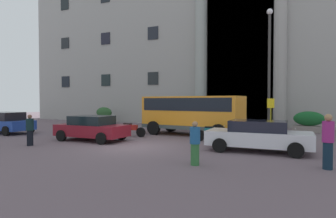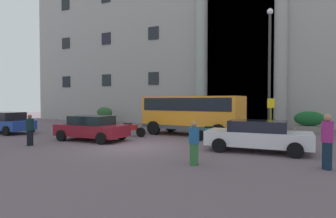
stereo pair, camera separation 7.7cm
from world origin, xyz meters
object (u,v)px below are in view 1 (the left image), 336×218
object	(u,v)px
hedge_planter_entrance_right	(104,116)
pedestrian_woman_with_bag	(30,130)
motorcycle_near_kerb	(212,133)
pedestrian_woman_dark_dress	(328,141)
motorcycle_far_end	(282,137)
parked_hatchback_near	(92,128)
bus_stop_sign	(271,113)
pedestrian_child_trailing	(195,143)
lamppost_plaza_centre	(269,62)
parked_sedan_second	(6,123)
hedge_planter_west	(309,122)
orange_minibus	(192,112)
hedge_planter_far_east	(189,119)
parked_sedan_far	(258,135)
scooter_by_planter	(130,129)

from	to	relation	value
hedge_planter_entrance_right	pedestrian_woman_with_bag	size ratio (longest dim) A/B	1.20
motorcycle_near_kerb	pedestrian_woman_dark_dress	distance (m)	6.84
motorcycle_far_end	motorcycle_near_kerb	distance (m)	3.56
parked_hatchback_near	bus_stop_sign	bearing A→B (deg)	36.10
pedestrian_child_trailing	lamppost_plaza_centre	world-z (taller)	lamppost_plaza_centre
parked_sedan_second	pedestrian_child_trailing	distance (m)	15.39
hedge_planter_entrance_right	parked_hatchback_near	xyz separation A→B (m)	(6.95, -10.06, -0.06)
hedge_planter_west	parked_sedan_second	distance (m)	21.14
orange_minibus	pedestrian_woman_with_bag	size ratio (longest dim) A/B	4.30
hedge_planter_far_east	parked_sedan_second	bearing A→B (deg)	-136.16
hedge_planter_entrance_right	hedge_planter_west	size ratio (longest dim) A/B	0.89
motorcycle_near_kerb	pedestrian_child_trailing	xyz separation A→B (m)	(1.02, -5.75, 0.30)
hedge_planter_west	pedestrian_woman_with_bag	world-z (taller)	pedestrian_woman_with_bag
bus_stop_sign	parked_hatchback_near	size ratio (longest dim) A/B	0.59
hedge_planter_far_east	pedestrian_child_trailing	bearing A→B (deg)	-68.63
bus_stop_sign	parked_hatchback_near	world-z (taller)	bus_stop_sign
parked_sedan_far	pedestrian_child_trailing	bearing A→B (deg)	-115.48
hedge_planter_far_east	parked_sedan_second	size ratio (longest dim) A/B	0.51
bus_stop_sign	parked_sedan_far	bearing A→B (deg)	-90.12
parked_sedan_second	motorcycle_far_end	size ratio (longest dim) A/B	2.13
parked_sedan_far	scooter_by_planter	xyz separation A→B (m)	(-7.94, 2.00, -0.25)
pedestrian_child_trailing	pedestrian_woman_with_bag	xyz separation A→B (m)	(-8.85, 0.55, 0.01)
motorcycle_far_end	pedestrian_child_trailing	size ratio (longest dim) A/B	1.25
pedestrian_child_trailing	hedge_planter_far_east	bearing A→B (deg)	20.35
lamppost_plaza_centre	hedge_planter_west	bearing A→B (deg)	38.21
bus_stop_sign	parked_sedan_far	world-z (taller)	bus_stop_sign
scooter_by_planter	motorcycle_near_kerb	xyz separation A→B (m)	(5.27, 0.10, -0.00)
hedge_planter_west	lamppost_plaza_centre	distance (m)	5.24
parked_hatchback_near	motorcycle_near_kerb	size ratio (longest dim) A/B	1.98
orange_minibus	lamppost_plaza_centre	world-z (taller)	lamppost_plaza_centre
orange_minibus	hedge_planter_west	bearing A→B (deg)	42.86
motorcycle_far_end	pedestrian_woman_dark_dress	size ratio (longest dim) A/B	1.06
pedestrian_woman_dark_dress	hedge_planter_west	bearing A→B (deg)	-134.53
parked_sedan_far	orange_minibus	bearing A→B (deg)	135.92
orange_minibus	lamppost_plaza_centre	xyz separation A→B (m)	(4.42, 3.09, 3.35)
bus_stop_sign	hedge_planter_west	xyz separation A→B (m)	(2.28, 3.29, -0.76)
scooter_by_planter	pedestrian_child_trailing	world-z (taller)	pedestrian_child_trailing
parked_sedan_second	lamppost_plaza_centre	world-z (taller)	lamppost_plaza_centre
hedge_planter_far_east	pedestrian_woman_with_bag	distance (m)	13.05
hedge_planter_west	pedestrian_child_trailing	world-z (taller)	pedestrian_child_trailing
orange_minibus	motorcycle_near_kerb	world-z (taller)	orange_minibus
pedestrian_woman_with_bag	motorcycle_near_kerb	bearing A→B (deg)	150.19
hedge_planter_west	parked_hatchback_near	xyz separation A→B (m)	(-11.18, -9.78, -0.00)
orange_minibus	parked_sedan_second	distance (m)	12.77
motorcycle_far_end	motorcycle_near_kerb	size ratio (longest dim) A/B	0.93
bus_stop_sign	motorcycle_near_kerb	distance (m)	4.91
hedge_planter_entrance_right	hedge_planter_west	distance (m)	18.13
parked_hatchback_near	scooter_by_planter	xyz separation A→B (m)	(0.95, 2.40, -0.26)
motorcycle_near_kerb	pedestrian_child_trailing	size ratio (longest dim) A/B	1.34
pedestrian_child_trailing	motorcycle_far_end	bearing A→B (deg)	-25.24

